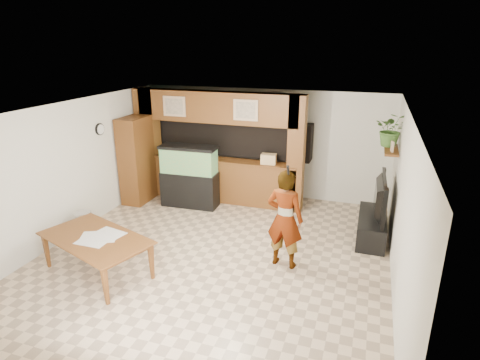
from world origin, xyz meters
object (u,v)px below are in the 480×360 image
(person, at_px, (285,219))
(television, at_px, (375,197))
(dining_table, at_px, (96,256))
(aquarium, at_px, (190,177))
(pantry_cabinet, at_px, (137,160))

(person, bearing_deg, television, -124.94)
(dining_table, bearing_deg, aquarium, 105.51)
(television, height_order, person, person)
(aquarium, distance_m, dining_table, 3.18)
(pantry_cabinet, bearing_deg, dining_table, -70.64)
(pantry_cabinet, bearing_deg, aquarium, 4.42)
(pantry_cabinet, relative_size, dining_table, 1.08)
(television, relative_size, person, 0.80)
(pantry_cabinet, relative_size, aquarium, 1.41)
(television, bearing_deg, dining_table, 121.47)
(aquarium, relative_size, dining_table, 0.77)
(person, bearing_deg, dining_table, 31.79)
(pantry_cabinet, xyz_separation_m, person, (3.94, -1.80, -0.15))
(aquarium, xyz_separation_m, person, (2.64, -1.90, 0.16))
(dining_table, bearing_deg, pantry_cabinet, 128.97)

